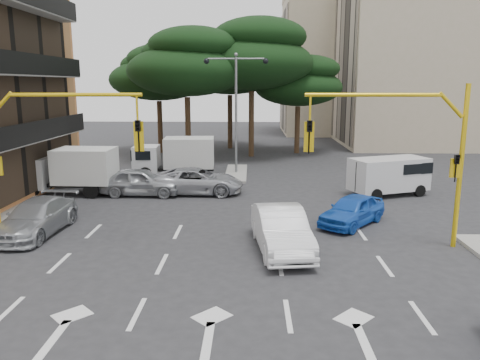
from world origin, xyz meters
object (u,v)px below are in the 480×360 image
at_px(car_white_hatch, 281,230).
at_px(van_white, 389,176).
at_px(car_silver_cross_a, 197,181).
at_px(car_silver_cross_b, 141,182).
at_px(signal_mast_left, 38,142).
at_px(box_truck_a, 69,171).
at_px(car_silver_wagon, 36,217).
at_px(street_lamp_center, 236,92).
at_px(car_blue_compact, 352,210).
at_px(signal_mast_right, 413,143).
at_px(box_truck_b, 175,157).

bearing_deg(car_white_hatch, van_white, 47.03).
relative_size(car_silver_cross_a, car_silver_cross_b, 1.15).
bearing_deg(signal_mast_left, car_silver_cross_b, 77.11).
height_order(signal_mast_left, box_truck_a, signal_mast_left).
height_order(car_silver_wagon, van_white, van_white).
bearing_deg(van_white, car_white_hatch, -56.79).
height_order(car_silver_cross_b, van_white, van_white).
relative_size(street_lamp_center, car_blue_compact, 2.04).
bearing_deg(car_blue_compact, van_white, 100.52).
distance_m(car_white_hatch, car_blue_compact, 4.61).
xyz_separation_m(car_silver_cross_b, van_white, (13.50, 0.40, 0.29)).
relative_size(car_silver_wagon, box_truck_a, 0.91).
bearing_deg(signal_mast_right, street_lamp_center, 115.91).
height_order(signal_mast_left, van_white, signal_mast_left).
height_order(street_lamp_center, box_truck_b, street_lamp_center).
relative_size(car_white_hatch, box_truck_a, 0.92).
relative_size(street_lamp_center, car_silver_cross_b, 1.75).
relative_size(car_blue_compact, box_truck_b, 0.73).
relative_size(signal_mast_right, car_silver_cross_b, 1.35).
height_order(street_lamp_center, car_silver_wagon, street_lamp_center).
height_order(signal_mast_left, car_silver_wagon, signal_mast_left).
relative_size(car_white_hatch, car_silver_cross_a, 0.93).
distance_m(car_blue_compact, van_white, 6.41).
xyz_separation_m(street_lamp_center, van_white, (8.50, -5.72, -4.39)).
relative_size(car_silver_cross_b, box_truck_a, 0.86).
relative_size(signal_mast_left, car_blue_compact, 1.57).
height_order(car_silver_cross_a, van_white, van_white).
distance_m(street_lamp_center, car_blue_compact, 13.40).
xyz_separation_m(car_white_hatch, box_truck_b, (-6.06, 13.55, 0.51)).
relative_size(signal_mast_right, car_white_hatch, 1.26).
distance_m(car_blue_compact, box_truck_a, 15.37).
relative_size(car_white_hatch, car_blue_compact, 1.25).
bearing_deg(car_silver_cross_a, car_white_hatch, -154.07).
bearing_deg(box_truck_b, signal_mast_right, -144.06).
bearing_deg(signal_mast_left, box_truck_b, 77.62).
relative_size(street_lamp_center, car_white_hatch, 1.63).
xyz_separation_m(car_white_hatch, car_blue_compact, (3.26, 3.25, -0.13)).
bearing_deg(van_white, signal_mast_right, -32.47).
bearing_deg(street_lamp_center, signal_mast_left, -115.91).
xyz_separation_m(car_silver_cross_b, box_truck_b, (1.05, 5.12, 0.53)).
height_order(car_white_hatch, box_truck_b, box_truck_b).
xyz_separation_m(van_white, box_truck_b, (-12.45, 4.72, 0.25)).
distance_m(signal_mast_right, box_truck_a, 17.96).
bearing_deg(signal_mast_right, van_white, 78.44).
distance_m(signal_mast_right, box_truck_b, 17.08).
xyz_separation_m(car_white_hatch, car_silver_cross_b, (-7.11, 8.43, -0.03)).
bearing_deg(signal_mast_right, box_truck_b, 129.58).
bearing_deg(car_silver_wagon, car_silver_cross_b, 71.73).
bearing_deg(car_silver_cross_b, signal_mast_left, 169.01).
bearing_deg(street_lamp_center, car_white_hatch, -81.75).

